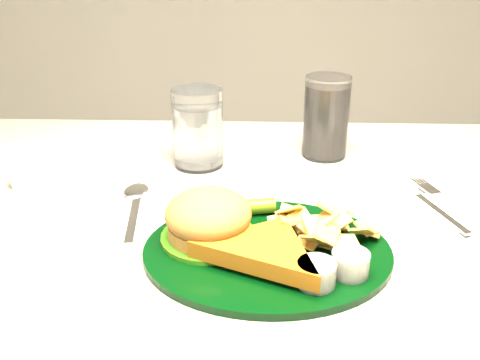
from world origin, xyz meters
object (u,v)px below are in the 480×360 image
object	(u,v)px
water_glass	(198,128)
cola_glass	(326,117)
dinner_plate	(268,230)
fork_napkin	(439,210)

from	to	relation	value
water_glass	cola_glass	distance (m)	0.22
water_glass	dinner_plate	bearing A→B (deg)	-67.71
water_glass	fork_napkin	size ratio (longest dim) A/B	0.86
dinner_plate	water_glass	distance (m)	0.29
water_glass	fork_napkin	bearing A→B (deg)	-24.61
dinner_plate	cola_glass	world-z (taller)	cola_glass
dinner_plate	water_glass	world-z (taller)	water_glass
cola_glass	fork_napkin	bearing A→B (deg)	-56.72
cola_glass	fork_napkin	xyz separation A→B (m)	(0.14, -0.21, -0.06)
dinner_plate	water_glass	size ratio (longest dim) A/B	2.31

